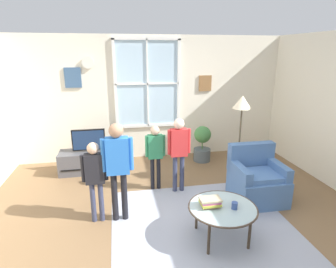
{
  "coord_description": "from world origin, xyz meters",
  "views": [
    {
      "loc": [
        -0.77,
        -3.26,
        2.29
      ],
      "look_at": [
        0.02,
        0.94,
        1.03
      ],
      "focal_mm": 29.83,
      "sensor_mm": 36.0,
      "label": 1
    }
  ],
  "objects": [
    {
      "name": "ground_plane",
      "position": [
        0.0,
        0.0,
        -0.01
      ],
      "size": [
        6.33,
        6.0,
        0.02
      ],
      "primitive_type": "cube",
      "color": "brown"
    },
    {
      "name": "back_wall",
      "position": [
        -0.01,
        2.75,
        1.33
      ],
      "size": [
        5.73,
        0.17,
        2.63
      ],
      "color": "silver",
      "rests_on": "ground_plane"
    },
    {
      "name": "area_rug",
      "position": [
        0.3,
        -0.04,
        0.0
      ],
      "size": [
        2.44,
        2.23,
        0.01
      ],
      "primitive_type": "cube",
      "color": "#999EAD",
      "rests_on": "ground_plane"
    },
    {
      "name": "tv_stand",
      "position": [
        -1.33,
        2.06,
        0.21
      ],
      "size": [
        1.17,
        0.48,
        0.43
      ],
      "color": "#4C4C51",
      "rests_on": "ground_plane"
    },
    {
      "name": "television",
      "position": [
        -1.33,
        2.06,
        0.66
      ],
      "size": [
        0.62,
        0.08,
        0.44
      ],
      "color": "#4C4C4C",
      "rests_on": "tv_stand"
    },
    {
      "name": "armchair",
      "position": [
        1.36,
        0.45,
        0.33
      ],
      "size": [
        0.76,
        0.74,
        0.87
      ],
      "color": "#476B9E",
      "rests_on": "ground_plane"
    },
    {
      "name": "coffee_table",
      "position": [
        0.46,
        -0.39,
        0.42
      ],
      "size": [
        0.86,
        0.86,
        0.45
      ],
      "color": "#99B2B7",
      "rests_on": "ground_plane"
    },
    {
      "name": "book_stack",
      "position": [
        0.31,
        -0.34,
        0.5
      ],
      "size": [
        0.26,
        0.2,
        0.11
      ],
      "color": "#AE716D",
      "rests_on": "coffee_table"
    },
    {
      "name": "cup",
      "position": [
        0.58,
        -0.45,
        0.49
      ],
      "size": [
        0.08,
        0.08,
        0.09
      ],
      "primitive_type": "cylinder",
      "color": "#334C8C",
      "rests_on": "coffee_table"
    },
    {
      "name": "remote_near_books",
      "position": [
        0.36,
        -0.22,
        0.46
      ],
      "size": [
        0.07,
        0.15,
        0.02
      ],
      "primitive_type": "cube",
      "rotation": [
        0.0,
        0.0,
        0.26
      ],
      "color": "black",
      "rests_on": "coffee_table"
    },
    {
      "name": "person_blue_shirt",
      "position": [
        -0.79,
        0.28,
        0.88
      ],
      "size": [
        0.42,
        0.19,
        1.41
      ],
      "color": "black",
      "rests_on": "ground_plane"
    },
    {
      "name": "person_black_shirt",
      "position": [
        -1.1,
        0.3,
        0.73
      ],
      "size": [
        0.35,
        0.16,
        1.16
      ],
      "color": "#333851",
      "rests_on": "ground_plane"
    },
    {
      "name": "person_red_shirt",
      "position": [
        0.2,
        0.95,
        0.8
      ],
      "size": [
        0.38,
        0.17,
        1.27
      ],
      "color": "#333851",
      "rests_on": "ground_plane"
    },
    {
      "name": "person_green_shirt",
      "position": [
        -0.17,
        1.11,
        0.71
      ],
      "size": [
        0.34,
        0.15,
        1.13
      ],
      "color": "black",
      "rests_on": "ground_plane"
    },
    {
      "name": "potted_plant_by_window",
      "position": [
        1.01,
        2.21,
        0.4
      ],
      "size": [
        0.37,
        0.37,
        0.78
      ],
      "color": "#4C565B",
      "rests_on": "ground_plane"
    },
    {
      "name": "floor_lamp",
      "position": [
        1.31,
        1.07,
        1.33
      ],
      "size": [
        0.32,
        0.32,
        1.59
      ],
      "color": "black",
      "rests_on": "ground_plane"
    }
  ]
}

